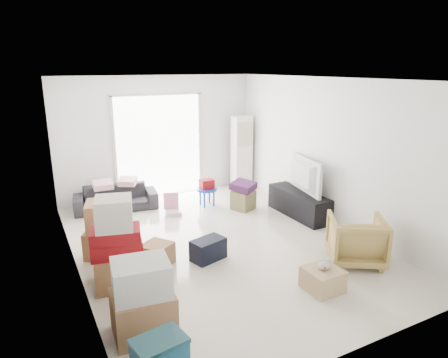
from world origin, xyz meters
name	(u,v)px	position (x,y,z in m)	size (l,w,h in m)	color
room_shell	(219,166)	(0.00, 0.00, 1.35)	(4.98, 6.48, 3.18)	beige
sliding_door	(159,142)	(0.00, 2.98, 1.24)	(2.10, 0.04, 2.33)	white
ac_tower	(242,153)	(1.95, 2.65, 0.88)	(0.45, 0.30, 1.75)	white
tv_console	(299,204)	(2.00, 0.44, 0.25)	(0.45, 1.50, 0.50)	black
television	(300,188)	(2.00, 0.44, 0.58)	(1.18, 0.68, 0.15)	black
sofa	(116,194)	(-1.15, 2.50, 0.33)	(1.67, 0.49, 0.65)	#2A2A2F
pillow_left	(102,178)	(-1.39, 2.46, 0.72)	(0.41, 0.32, 0.13)	#E5A7B5
pillow_right	(127,175)	(-0.88, 2.48, 0.72)	(0.37, 0.30, 0.13)	#E5A7B5
armchair	(357,237)	(1.55, -1.53, 0.40)	(0.78, 0.73, 0.80)	tan
box_stack_a	(143,300)	(-1.80, -1.70, 0.42)	(0.70, 0.59, 0.88)	brown
box_stack_b	(117,248)	(-1.80, -0.51, 0.54)	(0.74, 0.71, 1.24)	brown
box_stack_c	(105,230)	(-1.77, 0.45, 0.43)	(0.75, 0.71, 0.89)	brown
loose_box	(157,254)	(-1.16, -0.22, 0.17)	(0.40, 0.40, 0.33)	brown
duffel_bag	(208,249)	(-0.40, -0.42, 0.17)	(0.52, 0.31, 0.33)	black
ottoman	(243,200)	(1.21, 1.28, 0.20)	(0.40, 0.40, 0.40)	olive
blanket	(243,188)	(1.21, 1.28, 0.47)	(0.44, 0.44, 0.14)	#4D2052
kids_table	(207,187)	(0.63, 1.83, 0.41)	(0.44, 0.44, 0.58)	#1038BA
toy_walker	(173,208)	(-0.20, 1.69, 0.12)	(0.39, 0.37, 0.43)	silver
wood_crate	(323,279)	(0.57, -1.92, 0.15)	(0.45, 0.45, 0.30)	tan
plush_bunny	(325,265)	(0.60, -1.91, 0.36)	(0.25, 0.15, 0.13)	#B2ADA8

